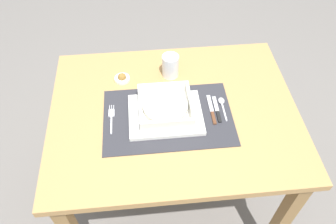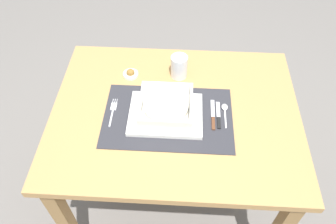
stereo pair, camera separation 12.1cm
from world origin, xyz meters
name	(u,v)px [view 1 (the left image)]	position (x,y,z in m)	size (l,w,h in m)	color
ground_plane	(172,196)	(0.00, 0.00, 0.00)	(6.00, 6.00, 0.00)	slate
dining_table	(174,127)	(0.00, 0.00, 0.61)	(0.93, 0.72, 0.72)	#B2844C
placemat	(168,117)	(-0.03, -0.03, 0.72)	(0.48, 0.31, 0.00)	#2D2D33
serving_plate	(165,115)	(-0.04, -0.03, 0.73)	(0.27, 0.21, 0.02)	white
porridge_bowl	(165,107)	(-0.03, -0.02, 0.76)	(0.19, 0.19, 0.05)	white
fork	(111,117)	(-0.23, -0.01, 0.72)	(0.02, 0.14, 0.00)	silver
spoon	(222,103)	(0.18, 0.01, 0.73)	(0.02, 0.11, 0.01)	silver
butter_knife	(217,111)	(0.16, -0.02, 0.72)	(0.01, 0.13, 0.01)	black
bread_knife	(212,111)	(0.14, -0.02, 0.72)	(0.01, 0.14, 0.01)	#59331E
drinking_glass	(170,67)	(0.01, 0.20, 0.76)	(0.07, 0.07, 0.10)	white
condiment_saucer	(122,78)	(-0.19, 0.18, 0.73)	(0.06, 0.06, 0.03)	white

